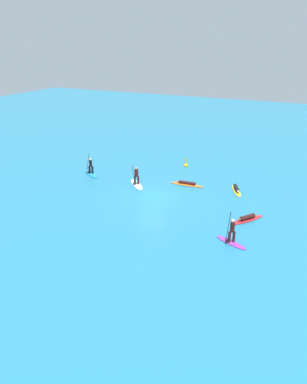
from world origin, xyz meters
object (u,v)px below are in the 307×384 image
(surfer_on_red_board, at_px, (247,219))
(surfer_on_blue_board, at_px, (91,171))
(surfer_on_white_board, at_px, (136,180))
(surfer_on_purple_board, at_px, (232,236))
(surfer_on_orange_board, at_px, (187,184))
(marker_buoy, at_px, (186,165))
(surfer_on_yellow_board, at_px, (236,189))

(surfer_on_red_board, xyz_separation_m, surfer_on_blue_board, (-16.76, 3.70, 0.21))
(surfer_on_white_board, xyz_separation_m, surfer_on_blue_board, (-5.59, 0.63, -0.12))
(surfer_on_blue_board, bearing_deg, surfer_on_red_board, -159.11)
(surfer_on_red_board, bearing_deg, surfer_on_white_board, -71.25)
(surfer_on_red_board, bearing_deg, surfer_on_purple_board, 32.16)
(surfer_on_orange_board, xyz_separation_m, marker_buoy, (-2.13, 5.17, 0.04))
(marker_buoy, bearing_deg, surfer_on_purple_board, -58.02)
(surfer_on_white_board, distance_m, surfer_on_purple_board, 13.07)
(surfer_on_white_board, distance_m, surfer_on_yellow_board, 9.29)
(surfer_on_yellow_board, distance_m, surfer_on_purple_board, 9.78)
(surfer_on_orange_board, bearing_deg, surfer_on_white_board, 22.82)
(surfer_on_red_board, distance_m, surfer_on_purple_board, 3.95)
(marker_buoy, bearing_deg, surfer_on_red_board, -48.76)
(surfer_on_purple_board, bearing_deg, surfer_on_yellow_board, -53.61)
(surfer_on_red_board, distance_m, surfer_on_orange_board, 8.55)
(surfer_on_blue_board, distance_m, surfer_on_purple_board, 18.29)
(surfer_on_white_board, bearing_deg, surfer_on_purple_board, 13.69)
(surfer_on_red_board, relative_size, surfer_on_blue_board, 1.06)
(surfer_on_red_board, relative_size, marker_buoy, 2.86)
(surfer_on_yellow_board, height_order, marker_buoy, marker_buoy)
(surfer_on_blue_board, distance_m, surfer_on_orange_board, 9.98)
(surfer_on_purple_board, bearing_deg, marker_buoy, -34.08)
(surfer_on_red_board, xyz_separation_m, surfer_on_yellow_board, (-2.24, 5.61, 0.01))
(surfer_on_white_board, height_order, surfer_on_red_board, surfer_on_white_board)
(surfer_on_yellow_board, xyz_separation_m, marker_buoy, (-6.75, 4.65, 0.01))
(surfer_on_blue_board, bearing_deg, surfer_on_yellow_board, -139.15)
(surfer_on_purple_board, bearing_deg, surfer_on_red_board, -68.04)
(surfer_on_red_board, bearing_deg, surfer_on_yellow_board, -124.08)
(surfer_on_blue_board, height_order, surfer_on_purple_board, surfer_on_purple_board)
(surfer_on_yellow_board, distance_m, marker_buoy, 8.20)
(surfer_on_white_board, bearing_deg, surfer_on_red_board, 30.71)
(surfer_on_yellow_board, relative_size, surfer_on_orange_board, 0.89)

